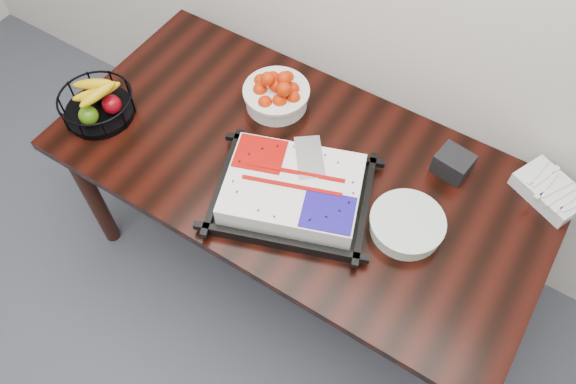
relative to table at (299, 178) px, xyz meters
The scene contains 7 objects.
table is the anchor object (origin of this frame).
cake_tray 0.20m from the table, 67.55° to the right, with size 0.62×0.56×0.11m.
tangerine_bowl 0.34m from the table, 138.87° to the left, with size 0.26×0.26×0.16m.
fruit_basket 0.81m from the table, 165.14° to the right, with size 0.28×0.28×0.15m.
plate_stack 0.46m from the table, ahead, with size 0.25×0.25×0.06m.
fork_bag 0.88m from the table, 23.52° to the left, with size 0.27×0.23×0.07m.
napkin_box 0.56m from the table, 29.37° to the left, with size 0.12×0.10×0.09m, color black.
Camera 1 is at (0.61, 0.96, 2.38)m, focal length 35.00 mm.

